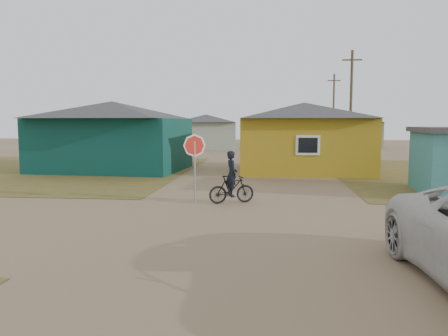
{
  "coord_description": "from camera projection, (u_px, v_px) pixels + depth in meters",
  "views": [
    {
      "loc": [
        0.61,
        -11.13,
        2.8
      ],
      "look_at": [
        -0.88,
        3.0,
        1.3
      ],
      "focal_mm": 35.0,
      "sensor_mm": 36.0,
      "label": 1
    }
  ],
  "objects": [
    {
      "name": "utility_pole_near",
      "position": [
        351.0,
        104.0,
        32.01
      ],
      "size": [
        1.4,
        0.2,
        8.0
      ],
      "color": "brown",
      "rests_on": "ground"
    },
    {
      "name": "cyclist",
      "position": [
        232.0,
        184.0,
        15.06
      ],
      "size": [
        1.66,
        1.01,
        1.82
      ],
      "color": "black",
      "rests_on": "ground"
    },
    {
      "name": "house_beige_east",
      "position": [
        353.0,
        130.0,
        49.69
      ],
      "size": [
        6.95,
        6.05,
        3.6
      ],
      "color": "gray",
      "rests_on": "ground"
    },
    {
      "name": "ground",
      "position": [
        245.0,
        230.0,
        11.37
      ],
      "size": [
        120.0,
        120.0,
        0.0
      ],
      "primitive_type": "plane",
      "color": "#83694B"
    },
    {
      "name": "stop_sign",
      "position": [
        195.0,
        152.0,
        14.88
      ],
      "size": [
        0.78,
        0.06,
        2.4
      ],
      "color": "gray",
      "rests_on": "ground"
    },
    {
      "name": "utility_pole_far",
      "position": [
        333.0,
        110.0,
        47.74
      ],
      "size": [
        1.4,
        0.2,
        8.0
      ],
      "color": "brown",
      "rests_on": "ground"
    },
    {
      "name": "grass_nw",
      "position": [
        20.0,
        170.0,
        25.68
      ],
      "size": [
        20.0,
        18.0,
        0.0
      ],
      "primitive_type": "cube",
      "color": "brown",
      "rests_on": "ground"
    },
    {
      "name": "house_pale_north",
      "position": [
        160.0,
        130.0,
        58.13
      ],
      "size": [
        6.28,
        5.81,
        3.4
      ],
      "color": "gray",
      "rests_on": "ground"
    },
    {
      "name": "house_teal",
      "position": [
        113.0,
        135.0,
        25.39
      ],
      "size": [
        8.93,
        7.08,
        4.0
      ],
      "color": "#09342E",
      "rests_on": "ground"
    },
    {
      "name": "house_yellow",
      "position": [
        303.0,
        136.0,
        24.74
      ],
      "size": [
        7.72,
        6.76,
        3.9
      ],
      "color": "#A08018",
      "rests_on": "ground"
    },
    {
      "name": "house_pale_west",
      "position": [
        206.0,
        131.0,
        45.42
      ],
      "size": [
        7.04,
        6.15,
        3.6
      ],
      "color": "gray",
      "rests_on": "ground"
    }
  ]
}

